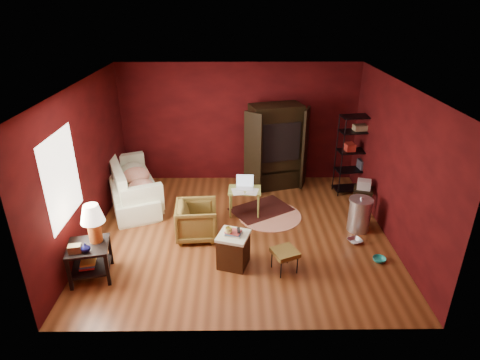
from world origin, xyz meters
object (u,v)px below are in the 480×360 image
object	(u,v)px
tv_armoire	(276,146)
laptop_desk	(245,192)
wire_shelving	(358,151)
armchair	(197,219)
sofa	(131,184)
side_table	(91,235)
hamper	(233,249)

from	to	relation	value
tv_armoire	laptop_desk	bearing A→B (deg)	-134.23
wire_shelving	tv_armoire	bearing A→B (deg)	162.13
armchair	wire_shelving	world-z (taller)	wire_shelving
sofa	laptop_desk	world-z (taller)	sofa
wire_shelving	armchair	bearing A→B (deg)	-159.36
side_table	tv_armoire	world-z (taller)	tv_armoire
side_table	laptop_desk	size ratio (longest dim) A/B	1.52
side_table	tv_armoire	bearing A→B (deg)	45.95
tv_armoire	wire_shelving	size ratio (longest dim) A/B	1.08
sofa	armchair	size ratio (longest dim) A/B	2.94
sofa	tv_armoire	world-z (taller)	tv_armoire
hamper	wire_shelving	distance (m)	3.94
sofa	wire_shelving	bearing A→B (deg)	-106.11
tv_armoire	hamper	bearing A→B (deg)	-122.55
side_table	tv_armoire	xyz separation A→B (m)	(3.17, 3.28, 0.28)
hamper	tv_armoire	world-z (taller)	tv_armoire
hamper	tv_armoire	bearing A→B (deg)	72.78
hamper	laptop_desk	distance (m)	1.76
side_table	hamper	xyz separation A→B (m)	(2.22, 0.22, -0.43)
armchair	wire_shelving	bearing A→B (deg)	-65.28
laptop_desk	wire_shelving	distance (m)	2.77
sofa	hamper	distance (m)	3.18
side_table	hamper	distance (m)	2.27
side_table	laptop_desk	xyz separation A→B (m)	(2.44, 1.96, -0.24)
armchair	sofa	bearing A→B (deg)	43.88
armchair	laptop_desk	distance (m)	1.25
hamper	laptop_desk	size ratio (longest dim) A/B	0.84
sofa	armchair	world-z (taller)	sofa
armchair	laptop_desk	world-z (taller)	laptop_desk
sofa	side_table	xyz separation A→B (m)	(0.00, -2.49, 0.30)
sofa	tv_armoire	distance (m)	3.32
hamper	laptop_desk	bearing A→B (deg)	82.80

